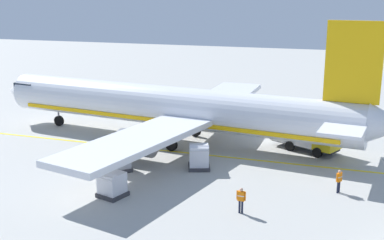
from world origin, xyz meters
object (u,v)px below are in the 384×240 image
service_truck_fuel (283,114)px  crew_loader_right (339,179)px  airliner_foreground (175,108)px  service_truck_catering (305,134)px  cargo_container_near (199,157)px  cargo_container_mid (120,160)px  crew_loader_left (239,122)px  cargo_container_far (112,185)px  crew_marshaller (241,198)px

service_truck_fuel → crew_loader_right: size_ratio=3.72×
airliner_foreground → service_truck_catering: (1.35, -12.07, -1.83)m
service_truck_catering → cargo_container_near: (-7.82, 7.63, -0.56)m
service_truck_fuel → cargo_container_near: bearing=163.7°
cargo_container_near → crew_loader_right: cargo_container_near is taller
service_truck_catering → cargo_container_mid: size_ratio=2.84×
crew_loader_right → airliner_foreground: bearing=62.4°
airliner_foreground → cargo_container_mid: (-8.93, 1.48, -2.45)m
service_truck_catering → cargo_container_near: 10.95m
service_truck_catering → crew_loader_right: 10.07m
service_truck_catering → cargo_container_mid: (-10.28, 13.55, -0.61)m
cargo_container_mid → crew_loader_left: (14.74, -6.39, 0.05)m
cargo_container_far → crew_loader_right: cargo_container_far is taller
service_truck_catering → airliner_foreground: bearing=96.4°
cargo_container_near → crew_loader_right: (-1.63, -11.04, 0.03)m
service_truck_catering → crew_loader_left: service_truck_catering is taller
service_truck_catering → cargo_container_mid: service_truck_catering is taller
crew_marshaller → cargo_container_far: bearing=91.2°
cargo_container_near → airliner_foreground: bearing=34.4°
cargo_container_mid → crew_marshaller: cargo_container_mid is taller
cargo_container_far → crew_marshaller: 9.24m
airliner_foreground → crew_loader_right: airliner_foreground is taller
service_truck_fuel → cargo_container_mid: service_truck_fuel is taller
crew_loader_right → cargo_container_far: bearing=110.8°
service_truck_fuel → crew_loader_left: (-3.34, 4.09, -0.40)m
service_truck_fuel → cargo_container_mid: 20.90m
cargo_container_near → cargo_container_far: cargo_container_near is taller
cargo_container_far → crew_loader_right: (5.76, -15.13, 0.14)m
cargo_container_mid → crew_marshaller: (-4.75, -11.07, 0.10)m
cargo_container_mid → cargo_container_far: 5.27m
service_truck_fuel → cargo_container_far: bearing=159.4°
airliner_foreground → crew_loader_right: size_ratio=24.04×
service_truck_fuel → cargo_container_near: service_truck_fuel is taller
crew_marshaller → crew_loader_left: crew_marshaller is taller
service_truck_fuel → service_truck_catering: size_ratio=0.98×
cargo_container_far → crew_marshaller: cargo_container_far is taller
service_truck_catering → cargo_container_mid: 17.02m
crew_loader_left → service_truck_catering: bearing=-121.9°
service_truck_catering → cargo_container_far: size_ratio=3.05×
cargo_container_mid → crew_loader_left: 16.07m
cargo_container_far → cargo_container_mid: bearing=20.4°
airliner_foreground → crew_loader_right: 17.64m
service_truck_catering → cargo_container_near: service_truck_catering is taller
cargo_container_near → cargo_container_far: size_ratio=1.04×
crew_marshaller → service_truck_catering: bearing=-9.4°
crew_marshaller → crew_loader_left: bearing=13.5°
service_truck_catering → crew_marshaller: 15.24m
airliner_foreground → cargo_container_near: 8.20m
cargo_container_mid → crew_loader_left: bearing=-23.4°
cargo_container_near → crew_loader_left: bearing=-2.2°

